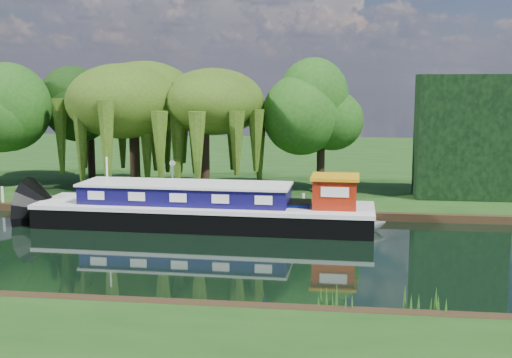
# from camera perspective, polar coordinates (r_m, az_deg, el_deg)

# --- Properties ---
(ground) EXTENTS (120.00, 120.00, 0.00)m
(ground) POSITION_cam_1_polar(r_m,az_deg,el_deg) (32.03, -13.08, -6.01)
(ground) COLOR black
(far_bank) EXTENTS (120.00, 52.00, 0.45)m
(far_bank) POSITION_cam_1_polar(r_m,az_deg,el_deg) (64.41, -2.44, 1.72)
(far_bank) COLOR #15370F
(far_bank) RESTS_ON ground
(dutch_barge) EXTENTS (18.81, 4.68, 3.95)m
(dutch_barge) POSITION_cam_1_polar(r_m,az_deg,el_deg) (35.74, -4.42, -2.68)
(dutch_barge) COLOR black
(dutch_barge) RESTS_ON ground
(narrowboat) EXTENTS (11.57, 2.05, 1.68)m
(narrowboat) POSITION_cam_1_polar(r_m,az_deg,el_deg) (35.54, -1.73, -3.34)
(narrowboat) COLOR #051161
(narrowboat) RESTS_ON ground
(white_cruiser) EXTENTS (2.65, 2.42, 1.19)m
(white_cruiser) POSITION_cam_1_polar(r_m,az_deg,el_deg) (35.21, 9.67, -4.58)
(white_cruiser) COLOR silver
(white_cruiser) RESTS_ON ground
(willow_left) EXTENTS (7.03, 7.03, 8.43)m
(willow_left) POSITION_cam_1_polar(r_m,az_deg,el_deg) (44.88, -10.85, 6.69)
(willow_left) COLOR black
(willow_left) RESTS_ON far_bank
(willow_right) EXTENTS (6.22, 6.22, 7.58)m
(willow_right) POSITION_cam_1_polar(r_m,az_deg,el_deg) (42.80, -4.66, 5.93)
(willow_right) COLOR black
(willow_right) RESTS_ON far_bank
(tree_far_mid) EXTENTS (4.83, 4.83, 7.91)m
(tree_far_mid) POSITION_cam_1_polar(r_m,az_deg,el_deg) (49.68, -14.58, 5.98)
(tree_far_mid) COLOR black
(tree_far_mid) RESTS_ON far_bank
(tree_far_right) EXTENTS (4.78, 4.78, 7.82)m
(tree_far_right) POSITION_cam_1_polar(r_m,az_deg,el_deg) (43.83, 5.84, 5.79)
(tree_far_right) COLOR black
(tree_far_right) RESTS_ON far_bank
(conifer_hedge) EXTENTS (6.00, 3.00, 8.00)m
(conifer_hedge) POSITION_cam_1_polar(r_m,az_deg,el_deg) (43.83, 17.93, 3.60)
(conifer_hedge) COLOR black
(conifer_hedge) RESTS_ON far_bank
(lamppost) EXTENTS (0.36, 0.36, 2.56)m
(lamppost) POSITION_cam_1_polar(r_m,az_deg,el_deg) (41.24, -7.43, 0.82)
(lamppost) COLOR silver
(lamppost) RESTS_ON far_bank
(mooring_posts) EXTENTS (19.16, 0.16, 1.00)m
(mooring_posts) POSITION_cam_1_polar(r_m,az_deg,el_deg) (39.76, -9.56, -1.66)
(mooring_posts) COLOR silver
(mooring_posts) RESTS_ON far_bank
(reeds_near) EXTENTS (33.70, 1.50, 1.10)m
(reeds_near) POSITION_cam_1_polar(r_m,az_deg,el_deg) (23.04, -3.51, -10.18)
(reeds_near) COLOR #204B14
(reeds_near) RESTS_ON ground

